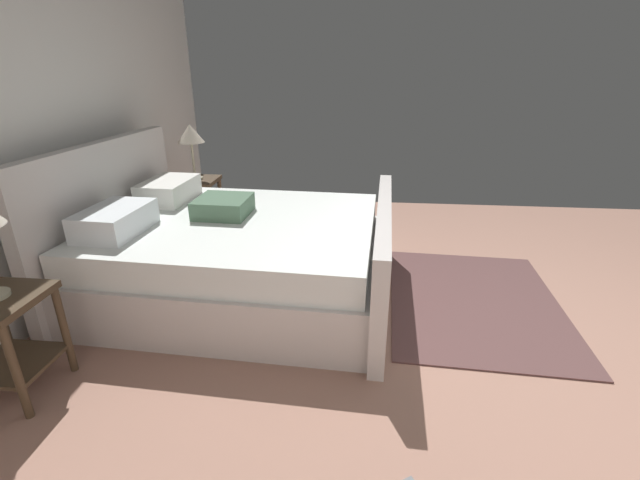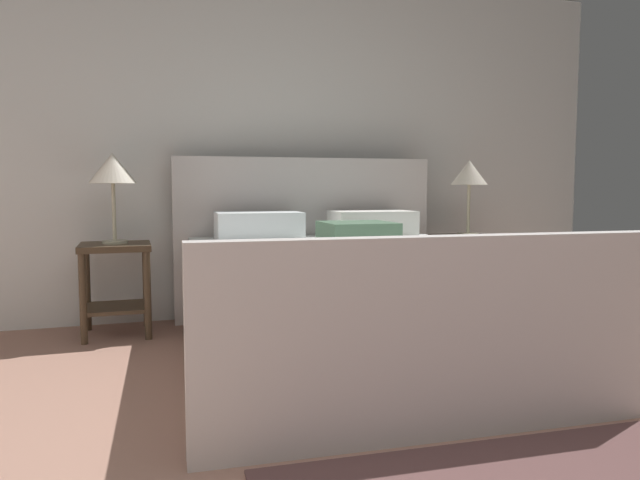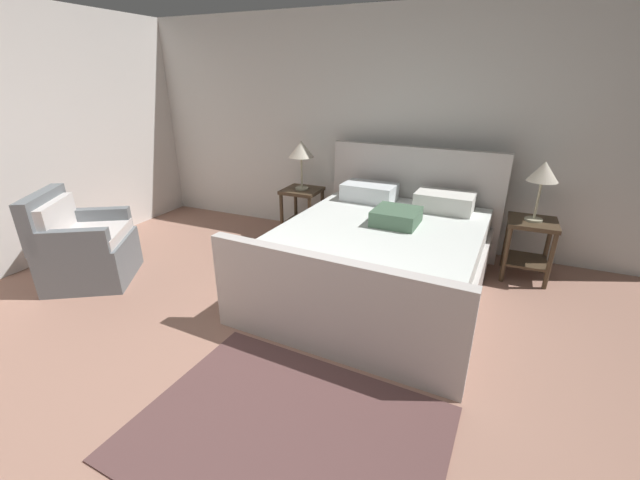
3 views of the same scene
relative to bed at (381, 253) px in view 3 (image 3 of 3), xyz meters
name	(u,v)px [view 3 (image 3 of 3)]	position (x,y,z in m)	size (l,w,h in m)	color
ground_plane	(193,442)	(-0.46, -2.14, -0.36)	(6.10, 6.76, 0.02)	#A47664
wall_back	(378,130)	(-0.46, 1.30, 0.95)	(6.22, 0.12, 2.59)	silver
bed	(381,253)	(0.00, 0.00, 0.00)	(2.02, 2.39, 1.18)	beige
nightstand_right	(529,240)	(1.26, 0.78, 0.06)	(0.44, 0.44, 0.60)	#473624
table_lamp_right	(543,174)	(1.26, 0.78, 0.71)	(0.27, 0.27, 0.57)	#B7B293
nightstand_left	(302,204)	(-1.27, 0.91, 0.06)	(0.44, 0.44, 0.60)	#473624
table_lamp_left	(301,150)	(-1.27, 0.91, 0.72)	(0.30, 0.30, 0.58)	#B7B293
armchair	(83,248)	(-2.67, -1.04, 0.00)	(1.00, 1.00, 0.90)	slate
area_rug	(286,433)	(0.00, -1.89, -0.34)	(1.72, 1.28, 0.01)	brown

